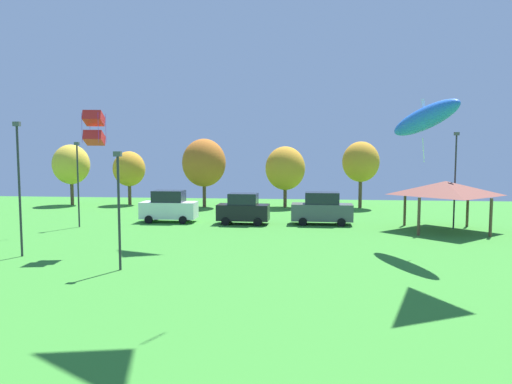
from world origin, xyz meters
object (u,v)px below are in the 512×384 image
(kite_flying_0, at_px, (424,119))
(treeline_tree_1, at_px, (129,169))
(parked_car_second_from_left, at_px, (243,209))
(treeline_tree_2, at_px, (204,163))
(treeline_tree_4, at_px, (361,162))
(parked_car_leftmost, at_px, (169,207))
(treeline_tree_3, at_px, (285,168))
(light_post_1, at_px, (119,203))
(light_post_2, at_px, (19,182))
(park_pavilion, at_px, (445,188))
(parked_car_third_from_left, at_px, (322,209))
(light_post_0, at_px, (455,175))
(treeline_tree_0, at_px, (71,165))
(light_post_3, at_px, (78,180))
(kite_flying_9, at_px, (94,128))

(kite_flying_0, relative_size, treeline_tree_1, 0.96)
(parked_car_second_from_left, distance_m, treeline_tree_2, 12.95)
(kite_flying_0, xyz_separation_m, treeline_tree_4, (-0.85, 21.41, -2.73))
(parked_car_leftmost, xyz_separation_m, treeline_tree_3, (8.97, 11.52, 2.81))
(light_post_1, bearing_deg, treeline_tree_2, 93.78)
(parked_car_second_from_left, height_order, treeline_tree_3, treeline_tree_3)
(light_post_2, height_order, treeline_tree_1, light_post_2)
(parked_car_second_from_left, bearing_deg, treeline_tree_1, 140.32)
(park_pavilion, xyz_separation_m, treeline_tree_3, (-12.11, 13.53, 0.99))
(treeline_tree_2, bearing_deg, treeline_tree_1, 170.09)
(parked_car_third_from_left, distance_m, treeline_tree_4, 12.99)
(parked_car_leftmost, height_order, parked_car_third_from_left, parked_car_leftmost)
(kite_flying_0, distance_m, light_post_0, 10.44)
(light_post_2, bearing_deg, park_pavilion, 23.79)
(parked_car_third_from_left, distance_m, treeline_tree_0, 29.12)
(light_post_2, xyz_separation_m, light_post_3, (-1.85, 9.90, -0.41))
(parked_car_third_from_left, xyz_separation_m, park_pavilion, (8.71, -2.05, 1.83))
(kite_flying_9, relative_size, treeline_tree_4, 0.28)
(parked_car_leftmost, xyz_separation_m, light_post_1, (2.28, -15.39, 1.95))
(treeline_tree_0, relative_size, treeline_tree_1, 1.12)
(light_post_1, bearing_deg, parked_car_third_from_left, 56.83)
(treeline_tree_0, height_order, treeline_tree_2, treeline_tree_2)
(parked_car_second_from_left, distance_m, treeline_tree_4, 16.53)
(treeline_tree_2, bearing_deg, park_pavilion, -31.73)
(kite_flying_0, relative_size, light_post_2, 0.78)
(kite_flying_0, bearing_deg, treeline_tree_3, 112.09)
(kite_flying_9, relative_size, light_post_1, 0.34)
(treeline_tree_2, relative_size, treeline_tree_4, 1.04)
(kite_flying_9, bearing_deg, parked_car_third_from_left, 41.69)
(treeline_tree_4, bearing_deg, treeline_tree_0, -179.08)
(light_post_0, height_order, treeline_tree_0, light_post_0)
(parked_car_second_from_left, height_order, light_post_3, light_post_3)
(light_post_0, distance_m, treeline_tree_2, 24.44)
(kite_flying_9, relative_size, parked_car_leftmost, 0.43)
(treeline_tree_4, bearing_deg, parked_car_second_from_left, -130.69)
(light_post_3, xyz_separation_m, treeline_tree_3, (15.00, 14.77, 0.45))
(light_post_3, height_order, treeline_tree_0, treeline_tree_0)
(light_post_1, xyz_separation_m, light_post_2, (-6.46, 2.25, 0.81))
(light_post_3, distance_m, treeline_tree_1, 15.59)
(light_post_1, bearing_deg, parked_car_second_from_left, 75.34)
(parked_car_leftmost, relative_size, light_post_1, 0.80)
(parked_car_leftmost, bearing_deg, parked_car_third_from_left, -0.59)
(parked_car_leftmost, relative_size, treeline_tree_2, 0.63)
(kite_flying_0, height_order, light_post_2, kite_flying_0)
(light_post_0, xyz_separation_m, light_post_1, (-19.79, -14.50, -0.76))
(light_post_1, xyz_separation_m, treeline_tree_0, (-16.60, 26.67, 1.20))
(light_post_0, height_order, light_post_2, light_post_2)
(park_pavilion, relative_size, treeline_tree_0, 0.92)
(light_post_2, bearing_deg, light_post_1, -19.15)
(parked_car_second_from_left, relative_size, light_post_2, 0.57)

